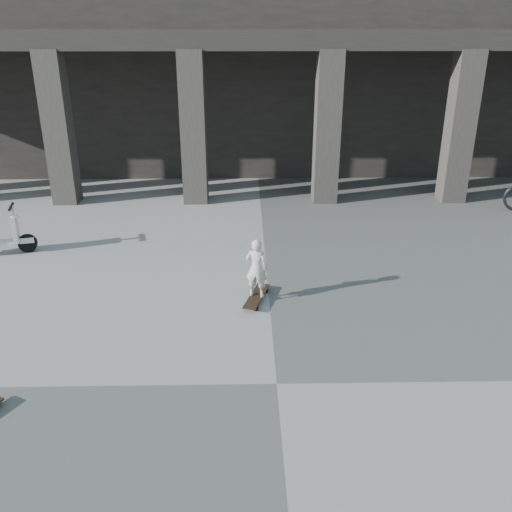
{
  "coord_description": "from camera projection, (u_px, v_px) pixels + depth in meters",
  "views": [
    {
      "loc": [
        -0.4,
        -6.11,
        4.46
      ],
      "look_at": [
        -0.23,
        2.95,
        0.65
      ],
      "focal_mm": 38.0,
      "sensor_mm": 36.0,
      "label": 1
    }
  ],
  "objects": [
    {
      "name": "child",
      "position": [
        257.0,
        268.0,
        9.38
      ],
      "size": [
        0.44,
        0.35,
        1.06
      ],
      "primitive_type": "imported",
      "rotation": [
        0.0,
        0.0,
        2.87
      ],
      "color": "beige",
      "rests_on": "longboard"
    },
    {
      "name": "ground",
      "position": [
        277.0,
        384.0,
        7.36
      ],
      "size": [
        90.0,
        90.0,
        0.0
      ],
      "primitive_type": "plane",
      "color": "#4E4E4B",
      "rests_on": "ground"
    },
    {
      "name": "colonnade",
      "position": [
        256.0,
        73.0,
        18.88
      ],
      "size": [
        28.0,
        8.82,
        6.0
      ],
      "color": "black",
      "rests_on": "ground"
    },
    {
      "name": "longboard",
      "position": [
        257.0,
        297.0,
        9.59
      ],
      "size": [
        0.51,
        1.03,
        0.1
      ],
      "rotation": [
        0.0,
        0.0,
        1.29
      ],
      "color": "black",
      "rests_on": "ground"
    }
  ]
}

